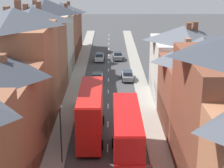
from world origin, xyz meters
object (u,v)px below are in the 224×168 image
object	(u,v)px
car_near_blue	(99,57)
car_parked_left_a	(84,103)
car_near_silver	(127,75)
street_lamp	(61,131)
car_parked_left_b	(97,78)
double_decker_bus_mid_street	(127,136)
car_mid_white	(118,56)
double_decker_bus_lead	(91,112)

from	to	relation	value
car_near_blue	car_parked_left_a	world-z (taller)	car_parked_left_a
car_near_silver	street_lamp	bearing A→B (deg)	-105.36
car_parked_left_b	car_parked_left_a	bearing A→B (deg)	-96.35
double_decker_bus_mid_street	car_near_silver	size ratio (longest dim) A/B	2.56
car_parked_left_b	double_decker_bus_mid_street	bearing A→B (deg)	-82.04
car_parked_left_b	car_mid_white	size ratio (longest dim) A/B	0.97
car_near_blue	car_near_silver	xyz separation A→B (m)	(4.90, -13.04, 0.01)
double_decker_bus_mid_street	car_near_silver	distance (m)	27.08
double_decker_bus_mid_street	car_parked_left_a	xyz separation A→B (m)	(-4.89, 14.00, -1.96)
street_lamp	double_decker_bus_mid_street	bearing A→B (deg)	-2.06
car_near_blue	car_parked_left_b	world-z (taller)	car_parked_left_b
double_decker_bus_lead	car_mid_white	xyz separation A→B (m)	(3.61, 35.04, -2.00)
double_decker_bus_mid_street	car_parked_left_b	bearing A→B (deg)	97.96
car_parked_left_a	street_lamp	world-z (taller)	street_lamp
car_near_silver	car_parked_left_a	world-z (taller)	car_parked_left_a
street_lamp	car_near_blue	bearing A→B (deg)	86.48
street_lamp	double_decker_bus_lead	bearing A→B (deg)	67.06
double_decker_bus_mid_street	car_mid_white	xyz separation A→B (m)	(0.01, 41.02, -2.00)
car_parked_left_b	street_lamp	distance (m)	25.69
car_parked_left_b	car_near_silver	bearing A→B (deg)	14.79
car_mid_white	double_decker_bus_mid_street	bearing A→B (deg)	-90.01
car_near_silver	car_parked_left_b	bearing A→B (deg)	-165.21
double_decker_bus_lead	car_mid_white	distance (m)	35.28
double_decker_bus_lead	double_decker_bus_mid_street	distance (m)	6.98
car_near_silver	car_parked_left_a	bearing A→B (deg)	-115.54
car_mid_white	street_lamp	world-z (taller)	street_lamp
double_decker_bus_lead	car_near_blue	xyz separation A→B (m)	(0.01, 34.03, -2.02)
car_near_silver	street_lamp	xyz separation A→B (m)	(-7.35, -26.76, 2.44)
car_near_silver	car_parked_left_b	world-z (taller)	car_parked_left_b
car_near_blue	car_mid_white	world-z (taller)	car_mid_white
street_lamp	car_mid_white	bearing A→B (deg)	81.57
car_near_blue	street_lamp	size ratio (longest dim) A/B	0.75
double_decker_bus_mid_street	street_lamp	xyz separation A→B (m)	(-6.04, 0.22, 0.43)
car_near_silver	car_mid_white	xyz separation A→B (m)	(-1.30, 14.05, 0.01)
car_near_silver	car_near_blue	bearing A→B (deg)	110.59
car_near_blue	car_mid_white	size ratio (longest dim) A/B	1.00
double_decker_bus_lead	car_mid_white	size ratio (longest dim) A/B	2.61
double_decker_bus_mid_street	car_mid_white	world-z (taller)	double_decker_bus_mid_street
car_parked_left_b	street_lamp	size ratio (longest dim) A/B	0.73
double_decker_bus_mid_street	car_mid_white	size ratio (longest dim) A/B	2.61
car_near_blue	car_near_silver	distance (m)	13.93
car_parked_left_a	car_near_blue	bearing A→B (deg)	87.14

